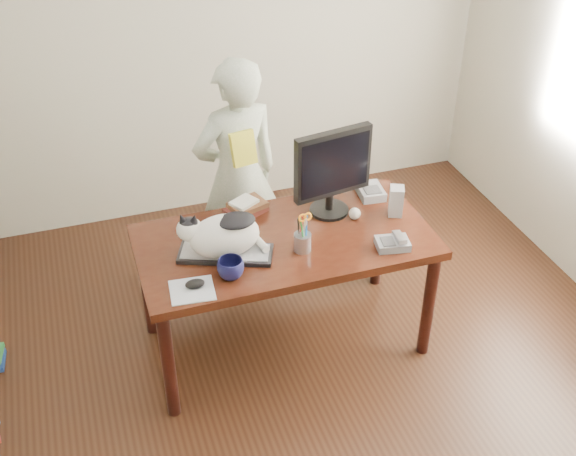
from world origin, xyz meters
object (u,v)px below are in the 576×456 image
at_px(monitor, 333,168).
at_px(coffee_mug, 231,269).
at_px(speaker, 396,201).
at_px(baseball, 355,214).
at_px(cat, 221,234).
at_px(book_stack, 246,207).
at_px(pen_cup, 303,240).
at_px(person, 237,177).
at_px(keyboard, 226,253).
at_px(mouse, 195,284).
at_px(calculator, 370,191).
at_px(phone, 393,243).
at_px(desk, 281,252).

relative_size(monitor, coffee_mug, 3.84).
height_order(speaker, baseball, speaker).
bearing_deg(cat, book_stack, 79.24).
bearing_deg(pen_cup, person, 99.39).
bearing_deg(speaker, pen_cup, -140.96).
relative_size(keyboard, speaker, 3.01).
bearing_deg(pen_cup, book_stack, 112.52).
bearing_deg(baseball, mouse, -162.21).
relative_size(keyboard, calculator, 2.62).
height_order(keyboard, speaker, speaker).
distance_m(speaker, book_stack, 0.85).
xyz_separation_m(monitor, baseball, (0.11, -0.10, -0.26)).
bearing_deg(phone, speaker, 72.67).
height_order(pen_cup, baseball, pen_cup).
relative_size(cat, book_stack, 1.78).
bearing_deg(phone, mouse, -169.85).
bearing_deg(mouse, phone, 5.24).
relative_size(keyboard, phone, 2.71).
bearing_deg(cat, mouse, -110.37).
bearing_deg(speaker, desk, -159.87).
xyz_separation_m(phone, speaker, (0.15, 0.29, 0.06)).
bearing_deg(baseball, person, 129.18).
bearing_deg(speaker, cat, -151.48).
bearing_deg(person, calculator, 137.45).
xyz_separation_m(cat, monitor, (0.69, 0.20, 0.15)).
xyz_separation_m(pen_cup, mouse, (-0.61, -0.13, -0.04)).
bearing_deg(book_stack, coffee_mug, -136.23).
bearing_deg(monitor, keyboard, -172.33).
height_order(pen_cup, person, person).
relative_size(cat, monitor, 0.91).
bearing_deg(speaker, coffee_mug, -141.28).
xyz_separation_m(monitor, book_stack, (-0.46, 0.16, -0.26)).
height_order(cat, speaker, cat).
bearing_deg(calculator, pen_cup, -139.65).
bearing_deg(monitor, pen_cup, -142.73).
distance_m(speaker, person, 1.00).
relative_size(pen_cup, book_stack, 0.88).
bearing_deg(person, desk, 86.71).
relative_size(monitor, book_stack, 1.95).
bearing_deg(cat, pen_cup, 10.15).
xyz_separation_m(desk, monitor, (0.33, 0.08, 0.44)).
distance_m(coffee_mug, person, 0.96).
relative_size(book_stack, person, 0.17).
bearing_deg(keyboard, baseball, 29.80).
bearing_deg(mouse, pen_cup, 16.89).
relative_size(monitor, person, 0.34).
bearing_deg(baseball, pen_cup, -153.28).
distance_m(monitor, baseball, 0.30).
distance_m(monitor, calculator, 0.41).
bearing_deg(person, book_stack, 71.66).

